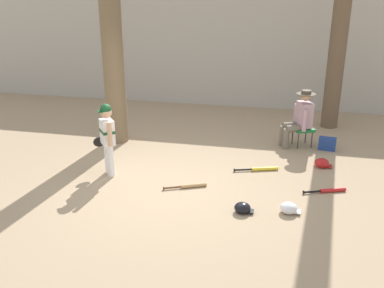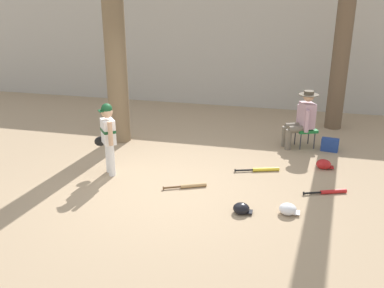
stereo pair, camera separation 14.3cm
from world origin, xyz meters
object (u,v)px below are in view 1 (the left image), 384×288
(seated_spectator, at_px, (300,117))
(tree_behind_spectator, at_px, (342,12))
(bat_red_barrel, at_px, (330,190))
(batting_helmet_red, at_px, (322,163))
(handbag_beside_stool, at_px, (327,144))
(batting_helmet_white, at_px, (289,208))
(folding_stool, at_px, (303,129))
(bat_wood_tan, at_px, (190,186))
(tree_near_player, at_px, (112,36))
(bat_yellow_trainer, at_px, (261,169))
(young_ballplayer, at_px, (107,135))
(batting_helmet_black, at_px, (243,208))

(seated_spectator, bearing_deg, tree_behind_spectator, 64.02)
(bat_red_barrel, height_order, batting_helmet_red, batting_helmet_red)
(handbag_beside_stool, relative_size, batting_helmet_white, 1.10)
(seated_spectator, bearing_deg, folding_stool, 22.47)
(handbag_beside_stool, height_order, bat_wood_tan, handbag_beside_stool)
(tree_near_player, relative_size, bat_yellow_trainer, 6.45)
(young_ballplayer, distance_m, batting_helmet_white, 3.32)
(tree_behind_spectator, relative_size, bat_yellow_trainer, 7.24)
(tree_near_player, distance_m, batting_helmet_black, 4.52)
(tree_near_player, distance_m, batting_helmet_white, 4.92)
(batting_helmet_black, bearing_deg, bat_wood_tan, 145.97)
(tree_near_player, height_order, handbag_beside_stool, tree_near_player)
(folding_stool, bearing_deg, batting_helmet_white, -94.51)
(tree_near_player, distance_m, tree_behind_spectator, 5.04)
(bat_yellow_trainer, bearing_deg, handbag_beside_stool, 47.91)
(tree_near_player, relative_size, batting_helmet_red, 16.20)
(bat_yellow_trainer, relative_size, batting_helmet_black, 2.73)
(tree_near_player, xyz_separation_m, handbag_beside_stool, (4.43, 0.41, -2.11))
(bat_wood_tan, bearing_deg, tree_near_player, 136.73)
(bat_red_barrel, xyz_separation_m, batting_helmet_white, (-0.65, -0.84, 0.04))
(folding_stool, distance_m, seated_spectator, 0.29)
(bat_yellow_trainer, distance_m, bat_red_barrel, 1.32)
(batting_helmet_white, distance_m, batting_helmet_black, 0.69)
(handbag_beside_stool, xyz_separation_m, batting_helmet_white, (-0.74, -2.86, -0.05))
(tree_near_player, height_order, seated_spectator, tree_near_player)
(batting_helmet_red, bearing_deg, seated_spectator, 112.69)
(young_ballplayer, distance_m, seated_spectator, 3.98)
(bat_red_barrel, bearing_deg, batting_helmet_black, -143.67)
(young_ballplayer, bearing_deg, seated_spectator, 33.74)
(bat_yellow_trainer, height_order, batting_helmet_black, batting_helmet_black)
(batting_helmet_black, bearing_deg, seated_spectator, 75.14)
(batting_helmet_white, bearing_deg, seated_spectator, 87.20)
(seated_spectator, relative_size, bat_wood_tan, 1.72)
(handbag_beside_stool, bearing_deg, batting_helmet_red, -99.13)
(handbag_beside_stool, bearing_deg, seated_spectator, 171.63)
(bat_red_barrel, height_order, batting_helmet_white, batting_helmet_white)
(folding_stool, height_order, batting_helmet_white, folding_stool)
(tree_near_player, height_order, young_ballplayer, tree_near_player)
(bat_yellow_trainer, distance_m, bat_wood_tan, 1.48)
(bat_yellow_trainer, height_order, batting_helmet_red, batting_helmet_red)
(bat_yellow_trainer, distance_m, batting_helmet_black, 1.62)
(folding_stool, relative_size, bat_red_barrel, 0.74)
(tree_near_player, xyz_separation_m, seated_spectator, (3.83, 0.50, -1.60))
(tree_near_player, bearing_deg, batting_helmet_black, -40.61)
(bat_wood_tan, distance_m, batting_helmet_white, 1.70)
(seated_spectator, xyz_separation_m, bat_yellow_trainer, (-0.65, -1.47, -0.61))
(folding_stool, xyz_separation_m, seated_spectator, (-0.09, -0.04, 0.28))
(bat_wood_tan, bearing_deg, batting_helmet_white, -17.27)
(handbag_beside_stool, height_order, bat_yellow_trainer, handbag_beside_stool)
(tree_near_player, height_order, bat_red_barrel, tree_near_player)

